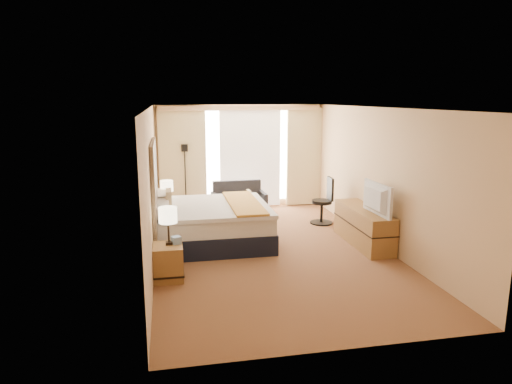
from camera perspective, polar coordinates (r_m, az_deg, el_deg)
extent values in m
cube|color=#602B1B|center=(8.55, 1.84, -7.22)|extent=(4.20, 7.00, 0.02)
cube|color=white|center=(8.09, 1.96, 10.48)|extent=(4.20, 7.00, 0.02)
cube|color=tan|center=(11.61, -2.00, 4.44)|extent=(4.20, 0.02, 2.60)
cube|color=tan|center=(4.97, 11.07, -5.80)|extent=(4.20, 0.02, 2.60)
cube|color=tan|center=(8.02, -12.89, 0.83)|extent=(0.02, 7.00, 2.60)
cube|color=tan|center=(8.92, 15.16, 1.81)|extent=(0.02, 7.00, 2.60)
cube|color=black|center=(8.22, -12.57, 0.96)|extent=(0.06, 1.85, 1.50)
cube|color=olive|center=(7.27, -10.91, -8.62)|extent=(0.45, 0.52, 0.55)
cube|color=olive|center=(9.65, -11.03, -3.50)|extent=(0.45, 0.52, 0.55)
cube|color=olive|center=(9.02, 13.29, -4.19)|extent=(0.50, 1.80, 0.70)
cube|color=white|center=(11.62, -0.76, 4.55)|extent=(2.30, 0.02, 2.30)
cube|color=beige|center=(11.36, -9.16, 3.98)|extent=(1.15, 0.09, 2.50)
cube|color=beige|center=(11.88, 6.00, 4.40)|extent=(0.90, 0.09, 2.50)
cube|color=white|center=(11.59, -0.72, 4.28)|extent=(1.55, 0.04, 2.50)
cube|color=tan|center=(11.36, -1.92, 10.45)|extent=(4.00, 0.16, 0.12)
cube|color=black|center=(8.93, -5.69, -5.19)|extent=(2.22, 2.01, 0.37)
cube|color=silver|center=(8.84, -5.73, -3.05)|extent=(2.17, 1.96, 0.32)
cube|color=silver|center=(8.80, -5.21, -1.86)|extent=(2.03, 2.03, 0.07)
cube|color=#BF742C|center=(8.86, -1.54, -1.37)|extent=(0.58, 2.03, 0.04)
cube|color=silver|center=(8.25, -11.83, -2.04)|extent=(0.30, 0.83, 0.19)
cube|color=silver|center=(9.20, -11.78, -0.62)|extent=(0.30, 0.83, 0.19)
cube|color=beige|center=(8.72, -10.84, -0.98)|extent=(0.11, 0.44, 0.38)
cube|color=#5E261B|center=(11.00, -2.11, -2.27)|extent=(1.29, 0.72, 0.23)
cube|color=#2A2A2F|center=(10.91, -2.08, -1.38)|extent=(1.20, 0.58, 0.15)
cube|color=#2A2A2F|center=(11.16, -2.40, 0.21)|extent=(1.19, 0.16, 0.50)
cube|color=#2A2A2F|center=(10.86, -5.19, -1.34)|extent=(0.11, 0.68, 0.41)
cube|color=#2A2A2F|center=(11.07, 0.88, -1.03)|extent=(0.11, 0.68, 0.41)
cube|color=beige|center=(10.92, -0.91, -0.53)|extent=(0.08, 0.32, 0.29)
cube|color=black|center=(11.52, -8.69, -2.28)|extent=(0.21, 0.21, 0.02)
cylinder|color=black|center=(11.36, -8.81, 1.41)|extent=(0.03, 0.03, 1.48)
cube|color=black|center=(11.25, -8.94, 5.49)|extent=(0.15, 0.15, 0.17)
cylinder|color=black|center=(10.38, 8.16, -3.80)|extent=(0.51, 0.51, 0.03)
cylinder|color=black|center=(10.32, 8.20, -2.48)|extent=(0.06, 0.06, 0.46)
cylinder|color=black|center=(10.26, 8.23, -1.21)|extent=(0.45, 0.45, 0.07)
cube|color=black|center=(10.25, 9.27, 0.42)|extent=(0.08, 0.41, 0.51)
cube|color=black|center=(7.20, -10.83, -6.32)|extent=(0.10, 0.10, 0.04)
cylinder|color=black|center=(7.15, -10.89, -4.83)|extent=(0.03, 0.03, 0.35)
cylinder|color=#F5E5B8|center=(7.08, -10.97, -2.84)|extent=(0.28, 0.28, 0.24)
cube|color=black|center=(9.66, -11.01, -1.69)|extent=(0.09, 0.09, 0.04)
cylinder|color=black|center=(9.62, -11.05, -0.64)|extent=(0.03, 0.03, 0.33)
cylinder|color=#F5E5B8|center=(9.57, -11.11, 0.75)|extent=(0.26, 0.26, 0.22)
cube|color=#82A0CA|center=(7.21, -9.94, -5.95)|extent=(0.17, 0.17, 0.12)
cube|color=black|center=(9.54, -11.02, -1.79)|extent=(0.19, 0.17, 0.06)
imported|color=black|center=(8.48, 14.33, -0.82)|extent=(0.16, 1.00, 0.57)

